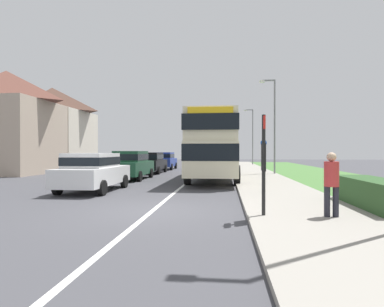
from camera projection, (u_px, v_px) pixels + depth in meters
ground_plane at (153, 210)px, 9.05m from camera, size 120.00×120.00×0.00m
lane_marking_centre at (187, 183)px, 17.01m from camera, size 0.14×60.00×0.01m
pavement_near_side at (271, 187)px, 14.59m from camera, size 3.20×68.00×0.12m
grass_verge_seaward at (369, 188)px, 14.14m from camera, size 6.00×68.00×0.08m
roadside_hedge at (374, 195)px, 9.03m from camera, size 1.10×3.49×0.90m
double_decker_bus at (214, 144)px, 18.66m from camera, size 2.80×9.93×3.70m
parked_car_white at (93, 170)px, 13.41m from camera, size 2.00×4.32×1.62m
parked_car_dark_green at (132, 164)px, 19.11m from camera, size 1.87×4.45×1.72m
parked_car_black at (150, 162)px, 24.59m from camera, size 1.99×4.44×1.62m
parked_car_blue at (164, 160)px, 29.79m from camera, size 1.93×4.08×1.62m
pedestrian_at_stop at (331, 181)px, 7.58m from camera, size 0.34×0.34×1.67m
bus_stop_sign at (264, 158)px, 7.79m from camera, size 0.09×0.52×2.60m
cycle_route_sign at (264, 155)px, 22.35m from camera, size 0.44×0.08×2.52m
street_lamp_mid at (273, 120)px, 22.55m from camera, size 1.14×0.20×6.83m
street_lamp_far at (252, 133)px, 38.58m from camera, size 1.14×0.20×6.84m
house_terrace_far_side at (32, 126)px, 27.29m from camera, size 6.56×12.73×7.86m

